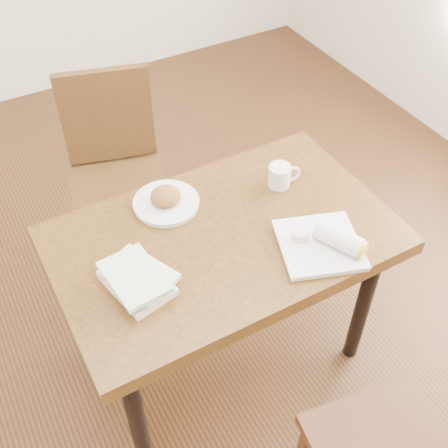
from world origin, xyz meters
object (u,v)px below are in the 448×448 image
plate_scone (166,201)px  book_stack (137,279)px  coffee_mug (280,175)px  plate_burrito (326,243)px  chair_far (115,163)px  table (224,252)px

plate_scone → book_stack: (-0.24, -0.29, 0.01)m
coffee_mug → book_stack: coffee_mug is taller
plate_scone → plate_burrito: plate_burrito is taller
chair_far → coffee_mug: 0.83m
table → chair_far: size_ratio=1.23×
plate_burrito → book_stack: bearing=165.3°
table → chair_far: (-0.12, 0.80, -0.11)m
table → plate_burrito: size_ratio=3.44×
plate_scone → book_stack: 0.37m
table → plate_scone: bearing=116.0°
chair_far → plate_scone: 0.61m
table → coffee_mug: 0.36m
plate_scone → coffee_mug: coffee_mug is taller
table → plate_scone: size_ratio=4.87×
coffee_mug → book_stack: (-0.66, -0.19, -0.01)m
coffee_mug → book_stack: bearing=-164.1°
chair_far → plate_burrito: chair_far is taller
chair_far → table: bearing=-81.7°
chair_far → plate_burrito: bearing=-69.6°
book_stack → table: bearing=10.1°
chair_far → plate_scone: bearing=-89.5°
coffee_mug → plate_burrito: size_ratio=0.37×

